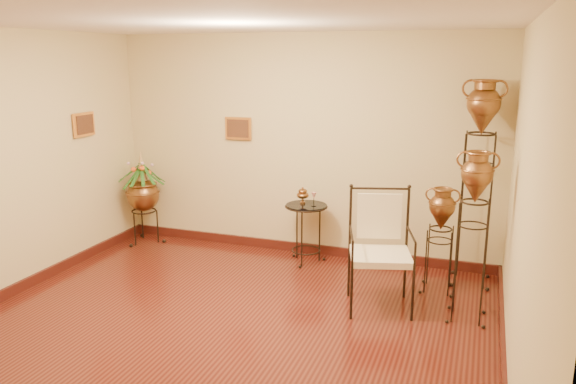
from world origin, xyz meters
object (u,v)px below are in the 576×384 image
(amphora_mid, at_px, (472,236))
(planter_urn, at_px, (143,191))
(amphora_tall, at_px, (477,182))
(side_table, at_px, (306,232))
(armchair, at_px, (381,251))

(amphora_mid, xyz_separation_m, planter_urn, (-4.30, 0.96, -0.12))
(amphora_tall, bearing_deg, amphora_mid, -90.00)
(planter_urn, xyz_separation_m, side_table, (2.34, 0.01, -0.34))
(amphora_tall, distance_m, side_table, 2.12)
(amphora_tall, distance_m, planter_urn, 4.32)
(amphora_mid, height_order, armchair, amphora_mid)
(amphora_tall, bearing_deg, armchair, -130.10)
(amphora_tall, relative_size, amphora_mid, 1.37)
(amphora_mid, distance_m, armchair, 0.89)
(planter_urn, bearing_deg, amphora_mid, -12.64)
(planter_urn, relative_size, armchair, 1.07)
(amphora_tall, bearing_deg, planter_urn, -179.89)
(armchair, distance_m, side_table, 1.52)
(amphora_mid, distance_m, planter_urn, 4.41)
(armchair, xyz_separation_m, side_table, (-1.11, 1.02, -0.22))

